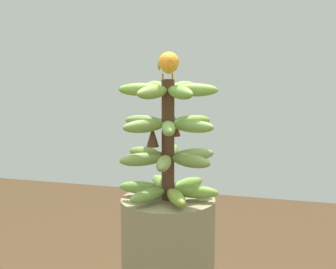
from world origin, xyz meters
name	(u,v)px	position (x,y,z in m)	size (l,w,h in m)	color
banana_bunch	(168,140)	(0.00, 0.00, 1.33)	(0.30, 0.30, 0.35)	#4C2D1E
perched_bird	(168,64)	(0.00, -0.01, 1.55)	(0.09, 0.20, 0.08)	#C68933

